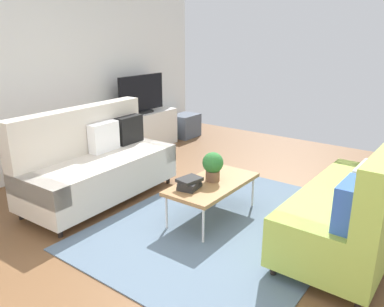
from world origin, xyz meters
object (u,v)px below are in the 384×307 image
object	(u,v)px
bottle_1	(129,112)
tv_console	(142,131)
couch_beige	(97,163)
potted_plant	(213,165)
storage_trunk	(185,126)
tv	(142,95)
bottle_2	(134,109)
table_book_0	(189,187)
bottle_0	(124,111)
couch_green	(359,205)
coffee_table	(213,184)
vase_0	(114,113)

from	to	relation	value
bottle_1	tv_console	bearing A→B (deg)	7.06
couch_beige	potted_plant	world-z (taller)	couch_beige
storage_trunk	potted_plant	world-z (taller)	potted_plant
tv_console	tv	distance (m)	0.63
tv_console	bottle_2	distance (m)	0.48
couch_beige	bottle_2	xyz separation A→B (m)	(1.61, 0.96, 0.30)
couch_beige	table_book_0	bearing A→B (deg)	92.33
bottle_0	table_book_0	bearing A→B (deg)	-119.42
couch_green	coffee_table	distance (m)	1.45
couch_beige	bottle_1	size ratio (longest dim) A/B	13.34
potted_plant	vase_0	distance (m)	2.59
potted_plant	bottle_1	bearing A→B (deg)	65.42
couch_green	tv	bearing A→B (deg)	73.94
couch_green	coffee_table	size ratio (longest dim) A/B	1.74
couch_beige	table_book_0	distance (m)	1.33
tv	table_book_0	world-z (taller)	tv
tv_console	table_book_0	distance (m)	2.90
couch_beige	couch_green	size ratio (longest dim) A/B	1.01
storage_trunk	vase_0	distance (m)	1.76
tv_console	couch_beige	bearing A→B (deg)	-151.21
vase_0	storage_trunk	bearing A→B (deg)	-5.10
storage_trunk	bottle_2	size ratio (longest dim) A/B	2.51
tv	bottle_1	distance (m)	0.40
coffee_table	tv_console	xyz separation A→B (m)	(1.44, 2.42, -0.07)
couch_beige	couch_green	bearing A→B (deg)	101.21
vase_0	potted_plant	bearing A→B (deg)	-108.55
vase_0	tv_console	bearing A→B (deg)	-4.93
couch_beige	vase_0	size ratio (longest dim) A/B	10.14
tv	vase_0	xyz separation A→B (m)	(-0.58, 0.07, -0.22)
coffee_table	bottle_0	distance (m)	2.61
coffee_table	bottle_1	xyz separation A→B (m)	(1.12, 2.38, 0.32)
couch_beige	tv_console	world-z (taller)	couch_beige
tv	potted_plant	size ratio (longest dim) A/B	3.14
vase_0	bottle_2	bearing A→B (deg)	-13.85
table_book_0	bottle_1	world-z (taller)	bottle_1
table_book_0	bottle_0	xyz separation A→B (m)	(1.29, 2.29, 0.31)
coffee_table	tv_console	size ratio (longest dim) A/B	0.79
tv_console	table_book_0	world-z (taller)	tv_console
potted_plant	tv_console	bearing A→B (deg)	59.70
couch_green	bottle_1	xyz separation A→B (m)	(0.84, 3.81, 0.27)
tv_console	vase_0	world-z (taller)	vase_0
couch_green	bottle_1	size ratio (longest dim) A/B	13.23
couch_beige	coffee_table	size ratio (longest dim) A/B	1.75
vase_0	tv	bearing A→B (deg)	-6.88
couch_beige	bottle_2	size ratio (longest dim) A/B	9.29
bottle_1	tv	bearing A→B (deg)	3.55
tv	bottle_1	size ratio (longest dim) A/B	6.92
table_book_0	bottle_1	bearing A→B (deg)	58.51
potted_plant	table_book_0	bearing A→B (deg)	167.72
tv	potted_plant	world-z (taller)	tv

